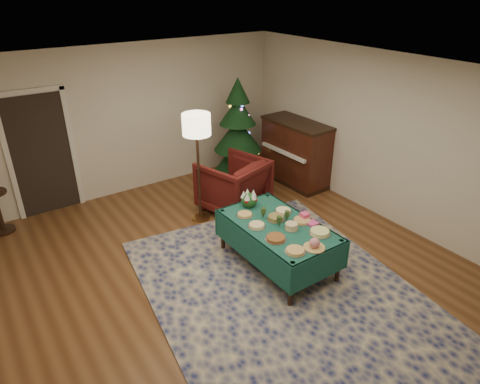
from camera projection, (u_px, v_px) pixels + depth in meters
room_shell at (240, 191)px, 5.19m from camera, size 7.00×7.00×7.00m
doorway at (41, 152)px, 7.06m from camera, size 1.08×0.04×2.16m
rug at (283, 293)px, 5.54m from camera, size 3.72×4.58×0.02m
buffet_table at (278, 233)px, 5.88m from camera, size 1.01×1.71×0.66m
platter_0 at (295, 251)px, 5.23m from camera, size 0.26×0.26×0.04m
platter_1 at (314, 244)px, 5.29m from camera, size 0.28×0.28×0.14m
platter_2 at (320, 232)px, 5.60m from camera, size 0.29×0.29×0.05m
platter_3 at (276, 238)px, 5.48m from camera, size 0.28×0.28×0.05m
platter_4 at (291, 227)px, 5.70m from camera, size 0.19×0.19×0.09m
platter_5 at (302, 221)px, 5.88m from camera, size 0.27×0.27×0.04m
platter_6 at (257, 226)px, 5.76m from camera, size 0.24×0.24×0.05m
platter_7 at (276, 218)px, 5.92m from camera, size 0.25×0.25×0.06m
platter_8 at (283, 211)px, 6.13m from camera, size 0.25×0.25×0.04m
platter_9 at (245, 215)px, 6.03m from camera, size 0.24×0.24×0.04m
goblet_0 at (263, 213)px, 5.95m from camera, size 0.07×0.07×0.15m
goblet_1 at (287, 216)px, 5.87m from camera, size 0.07×0.07×0.15m
goblet_2 at (279, 221)px, 5.74m from camera, size 0.07×0.07×0.15m
napkin_stack at (312, 223)px, 5.82m from camera, size 0.13×0.13×0.04m
gift_box at (304, 216)px, 5.94m from camera, size 0.11×0.11×0.09m
centerpiece at (249, 199)px, 6.25m from camera, size 0.24×0.24×0.27m
armchair at (233, 182)px, 7.37m from camera, size 1.21×1.17×1.02m
floor_lamp at (197, 131)px, 6.58m from camera, size 0.44×0.44×1.83m
christmas_tree at (238, 137)px, 8.23m from camera, size 1.47×1.47×2.06m
piano at (295, 153)px, 8.34m from camera, size 0.72×1.45×1.24m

